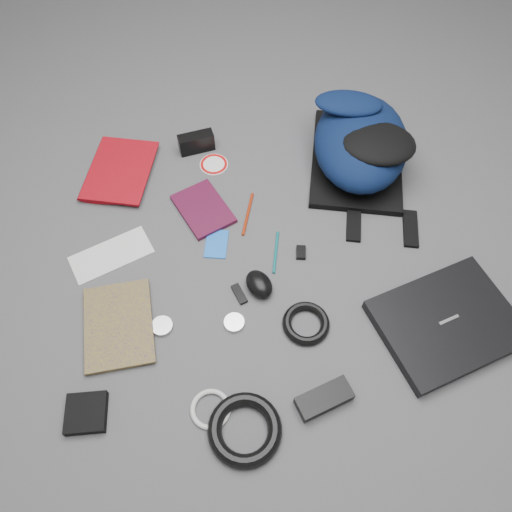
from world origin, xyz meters
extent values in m
plane|color=#4F4F51|center=(0.00, 0.00, 0.00)|extent=(4.00, 4.00, 0.00)
cube|color=black|center=(0.43, -0.28, 0.02)|extent=(0.38, 0.32, 0.03)
imported|color=maroon|center=(-0.43, 0.41, 0.01)|extent=(0.26, 0.30, 0.03)
imported|color=#B99D0D|center=(-0.46, -0.13, 0.01)|extent=(0.17, 0.23, 0.02)
cube|color=silver|center=(-0.39, 0.09, 0.00)|extent=(0.24, 0.16, 0.00)
cube|color=#380A1E|center=(-0.12, 0.19, 0.01)|extent=(0.18, 0.21, 0.01)
cube|color=black|center=(-0.10, 0.44, 0.03)|extent=(0.11, 0.05, 0.06)
cylinder|color=white|center=(-0.06, 0.36, 0.00)|extent=(0.09, 0.09, 0.00)
cylinder|color=#0B6063|center=(0.06, 0.01, 0.00)|extent=(0.05, 0.13, 0.01)
cylinder|color=maroon|center=(0.01, 0.15, 0.00)|extent=(0.06, 0.14, 0.01)
cube|color=blue|center=(-0.10, 0.07, 0.00)|extent=(0.08, 0.11, 0.00)
cube|color=black|center=(-0.06, -0.10, 0.01)|extent=(0.04, 0.06, 0.01)
cube|color=black|center=(0.12, 0.00, 0.01)|extent=(0.03, 0.05, 0.01)
ellipsoid|color=black|center=(-0.01, -0.09, 0.02)|extent=(0.09, 0.10, 0.05)
cylinder|color=#AAAAAC|center=(-0.27, -0.15, 0.01)|extent=(0.06, 0.06, 0.01)
cylinder|color=silver|center=(-0.09, -0.17, 0.01)|extent=(0.07, 0.07, 0.01)
torus|color=black|center=(0.09, -0.21, 0.01)|extent=(0.12, 0.12, 0.02)
cube|color=black|center=(0.08, -0.41, 0.02)|extent=(0.14, 0.08, 0.03)
torus|color=black|center=(-0.11, -0.44, 0.02)|extent=(0.19, 0.19, 0.03)
cube|color=black|center=(-0.46, -0.33, 0.01)|extent=(0.10, 0.10, 0.02)
torus|color=beige|center=(-0.18, -0.38, 0.01)|extent=(0.12, 0.12, 0.01)
camera|label=1|loc=(-0.14, -0.69, 1.16)|focal=35.00mm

